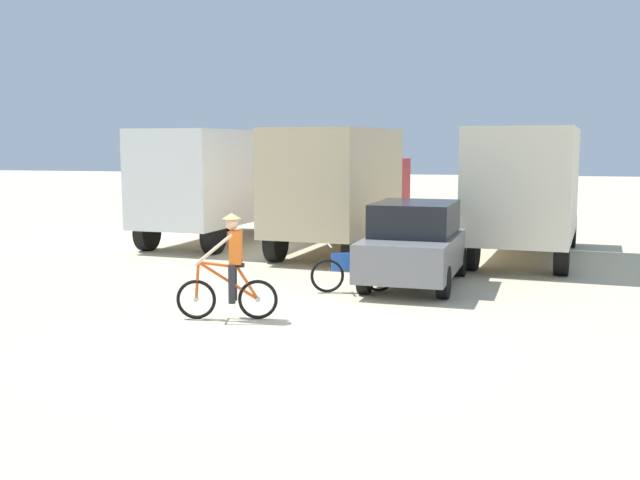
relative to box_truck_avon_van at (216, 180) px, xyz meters
The scene contains 7 objects.
ground_plane 11.77m from the box_truck_avon_van, 62.51° to the right, with size 120.00×120.00×0.00m, color beige.
box_truck_avon_van is the anchor object (origin of this frame).
box_truck_tan_camper 4.22m from the box_truck_avon_van, 14.40° to the right, with size 2.98×6.94×3.35m.
box_truck_cream_rv 9.04m from the box_truck_avon_van, ahead, with size 3.06×6.96×3.35m.
sedan_parked 8.70m from the box_truck_avon_van, 39.68° to the right, with size 2.00×4.29×1.76m.
cyclist_orange_shirt 10.28m from the box_truck_avon_van, 67.08° to the right, with size 1.69×0.61×1.82m.
bicycle_spare 8.75m from the box_truck_avon_van, 50.04° to the right, with size 1.65×0.72×0.97m.
Camera 1 is at (3.16, -11.07, 3.00)m, focal length 42.73 mm.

